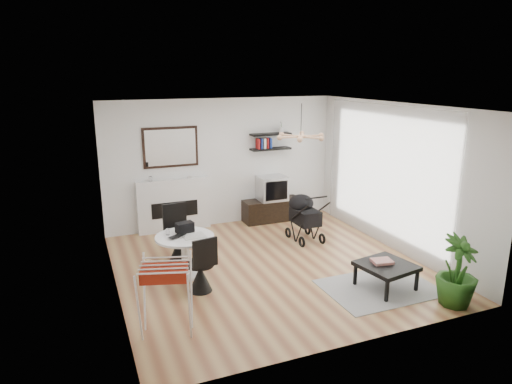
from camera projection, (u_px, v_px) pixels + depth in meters
name	position (u px, v px, depth m)	size (l,w,h in m)	color
floor	(269.00, 266.00, 7.80)	(5.00, 5.00, 0.00)	#925838
ceiling	(271.00, 106.00, 7.11)	(5.00, 5.00, 0.00)	white
wall_back	(223.00, 163.00, 9.69)	(5.00, 5.00, 0.00)	white
wall_left	(111.00, 206.00, 6.54)	(5.00, 5.00, 0.00)	white
wall_right	(395.00, 177.00, 8.36)	(5.00, 5.00, 0.00)	white
sheer_curtain	(383.00, 175.00, 8.50)	(0.04, 3.60, 2.60)	white
fireplace	(174.00, 199.00, 9.39)	(1.50, 0.17, 2.16)	white
shelf_lower	(271.00, 149.00, 9.90)	(0.90, 0.25, 0.04)	black
shelf_upper	(271.00, 134.00, 9.81)	(0.90, 0.25, 0.04)	black
pendant_lamp	(301.00, 136.00, 7.77)	(0.90, 0.90, 0.10)	tan
tv_console	(272.00, 210.00, 10.15)	(1.29, 0.45, 0.49)	black
crt_tv	(272.00, 188.00, 10.01)	(0.60, 0.53, 0.53)	silver
dining_table	(185.00, 250.00, 7.32)	(0.94, 0.94, 0.69)	white
laptop	(179.00, 237.00, 7.18)	(0.31, 0.20, 0.02)	black
black_bag	(185.00, 227.00, 7.40)	(0.28, 0.17, 0.17)	black
newspaper	(194.00, 236.00, 7.24)	(0.35, 0.29, 0.01)	silver
drinking_glass	(168.00, 232.00, 7.30)	(0.06, 0.06, 0.10)	white
chair_far	(179.00, 243.00, 7.98)	(0.48, 0.49, 0.99)	black
chair_near	(201.00, 274.00, 6.83)	(0.44, 0.46, 0.90)	black
drying_rack	(166.00, 297.00, 5.65)	(0.79, 0.76, 0.96)	white
stroller	(304.00, 219.00, 8.95)	(0.51, 0.83, 1.00)	black
rug	(379.00, 288.00, 7.00)	(1.69, 1.22, 0.01)	#9E9E9E
coffee_table	(386.00, 267.00, 6.92)	(0.86, 0.86, 0.38)	black
magazines	(382.00, 261.00, 6.96)	(0.30, 0.24, 0.04)	#CC4133
potted_plant	(458.00, 271.00, 6.39)	(0.57, 0.57, 1.02)	#245317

